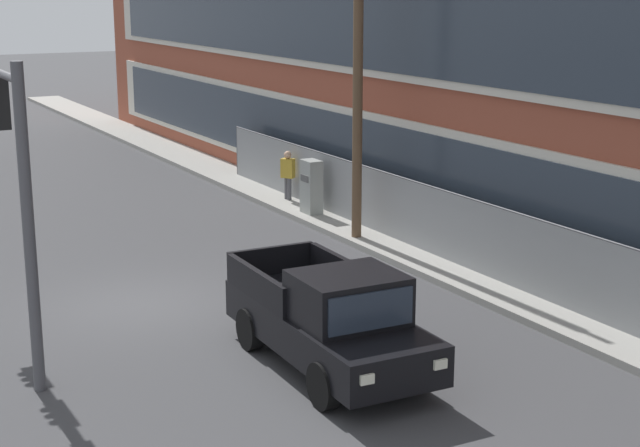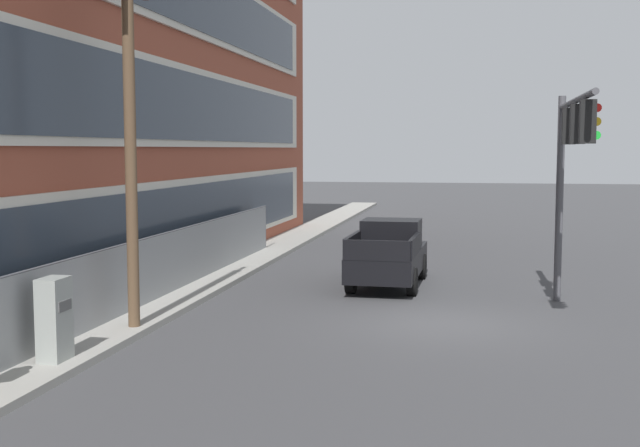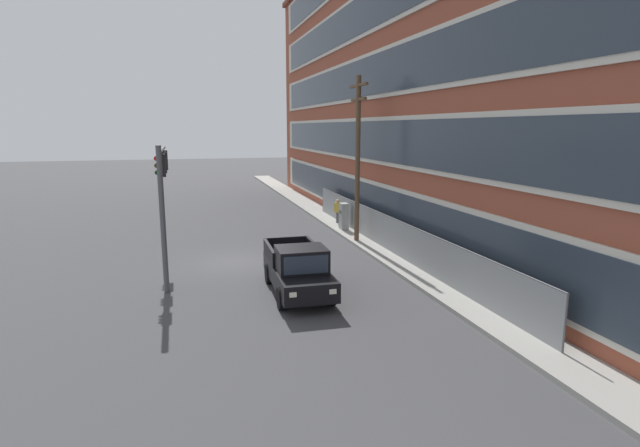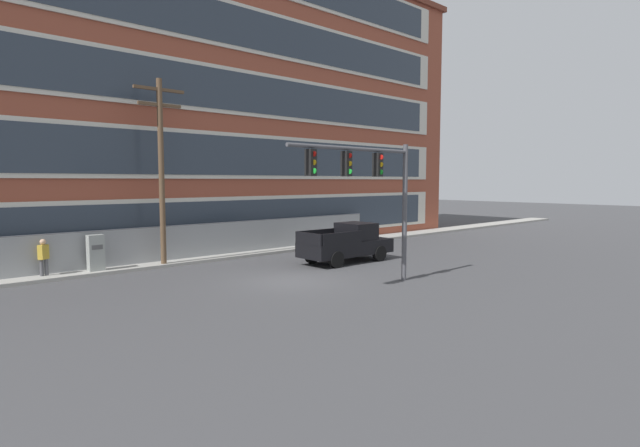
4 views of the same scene
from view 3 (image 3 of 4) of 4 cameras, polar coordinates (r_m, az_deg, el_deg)
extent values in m
plane|color=#424244|center=(23.60, -9.54, -4.40)|extent=(160.00, 160.00, 0.00)
cube|color=#9E9B93|center=(25.31, 7.12, -3.09)|extent=(80.00, 1.84, 0.16)
cube|color=brown|center=(29.93, 17.06, 15.52)|extent=(50.64, 10.67, 17.62)
cube|color=beige|center=(27.69, 6.76, 2.05)|extent=(46.59, 0.10, 2.54)
cube|color=#2D3844|center=(27.67, 6.65, 2.05)|extent=(44.56, 0.06, 2.11)
cube|color=beige|center=(27.37, 6.93, 9.36)|extent=(46.59, 0.10, 2.54)
cube|color=#2D3844|center=(27.35, 6.81, 9.36)|extent=(44.56, 0.06, 2.11)
cube|color=beige|center=(27.50, 7.11, 16.72)|extent=(46.59, 0.10, 2.54)
cube|color=#2D3844|center=(27.48, 6.99, 16.73)|extent=(44.56, 0.06, 2.11)
cube|color=beige|center=(28.08, 7.29, 23.89)|extent=(46.59, 0.10, 2.54)
cube|color=#2D3844|center=(28.06, 7.17, 23.90)|extent=(44.56, 0.06, 2.11)
cube|color=gray|center=(25.04, 7.83, -1.29)|extent=(24.08, 0.04, 1.84)
cylinder|color=#4C4C51|center=(36.24, 0.36, 2.60)|extent=(0.06, 0.06, 1.84)
cylinder|color=#4C4C51|center=(15.18, 26.20, -10.51)|extent=(0.06, 0.06, 1.84)
cylinder|color=#4C4C51|center=(24.86, 7.88, 0.79)|extent=(24.08, 0.05, 0.05)
cylinder|color=#4C4C51|center=(19.42, -17.53, 0.31)|extent=(0.20, 0.20, 5.54)
cylinder|color=#4C4C51|center=(22.21, -17.64, 8.01)|extent=(6.14, 0.14, 0.14)
cube|color=black|center=(20.88, -17.68, 6.34)|extent=(0.28, 0.32, 0.90)
cylinder|color=red|center=(20.87, -18.22, 7.07)|extent=(0.04, 0.18, 0.18)
cylinder|color=#503E08|center=(20.88, -18.18, 6.31)|extent=(0.04, 0.18, 0.18)
cylinder|color=#0A4011|center=(20.91, -18.13, 5.54)|extent=(0.04, 0.18, 0.18)
cube|color=black|center=(22.58, -17.53, 6.66)|extent=(0.28, 0.32, 0.90)
cylinder|color=#4B0807|center=(22.57, -18.03, 7.34)|extent=(0.04, 0.18, 0.18)
cylinder|color=#503E08|center=(22.58, -17.98, 6.63)|extent=(0.04, 0.18, 0.18)
cylinder|color=green|center=(22.60, -17.94, 5.92)|extent=(0.04, 0.18, 0.18)
cube|color=black|center=(24.28, -17.39, 6.93)|extent=(0.28, 0.32, 0.90)
cylinder|color=#4B0807|center=(24.27, -17.86, 7.56)|extent=(0.04, 0.18, 0.18)
cylinder|color=#503E08|center=(24.28, -17.82, 6.91)|extent=(0.04, 0.18, 0.18)
cylinder|color=green|center=(24.30, -17.78, 6.25)|extent=(0.04, 0.18, 0.18)
cube|color=black|center=(18.83, -2.56, -5.84)|extent=(5.07, 2.03, 0.70)
cube|color=black|center=(17.96, -2.13, -4.10)|extent=(1.55, 1.80, 0.85)
cube|color=#283342|center=(17.23, -1.60, -4.75)|extent=(0.10, 1.57, 0.64)
cube|color=black|center=(19.92, -0.69, -3.02)|extent=(2.52, 0.18, 0.56)
cube|color=black|center=(19.60, -5.81, -3.31)|extent=(2.52, 0.18, 0.56)
cube|color=black|center=(21.02, -3.91, -2.29)|extent=(0.14, 1.84, 0.56)
cylinder|color=black|center=(17.74, 1.24, -8.09)|extent=(0.81, 0.28, 0.80)
cylinder|color=black|center=(17.38, -4.42, -8.53)|extent=(0.81, 0.28, 0.80)
cylinder|color=black|center=(20.52, -0.98, -5.43)|extent=(0.81, 0.28, 0.80)
cylinder|color=black|center=(20.22, -5.85, -5.74)|extent=(0.81, 0.28, 0.80)
cube|color=white|center=(16.60, 1.48, -7.79)|extent=(0.07, 0.24, 0.16)
cube|color=white|center=(16.31, -3.11, -8.14)|extent=(0.07, 0.24, 0.16)
cylinder|color=brown|center=(26.54, 4.32, 7.05)|extent=(0.26, 0.26, 8.79)
cube|color=brown|center=(26.56, 4.45, 15.47)|extent=(2.44, 0.14, 0.14)
cube|color=brown|center=(26.52, 4.42, 13.96)|extent=(2.07, 0.14, 0.14)
cube|color=#939993|center=(29.89, 2.74, 0.69)|extent=(0.66, 0.44, 1.74)
cube|color=#515151|center=(29.76, 2.33, 1.33)|extent=(0.46, 0.02, 0.20)
cylinder|color=#4C4C51|center=(31.99, 1.98, 0.57)|extent=(0.14, 0.14, 0.85)
cylinder|color=#4C4C51|center=(31.82, 2.07, 0.51)|extent=(0.14, 0.14, 0.85)
cube|color=#B7932D|center=(31.79, 2.03, 1.83)|extent=(0.46, 0.43, 0.60)
sphere|color=tan|center=(31.72, 2.04, 2.58)|extent=(0.24, 0.24, 0.24)
camera|label=1|loc=(5.20, -68.72, 10.01)|focal=55.00mm
camera|label=2|loc=(41.62, -13.48, 7.83)|focal=45.00mm
camera|label=4|loc=(37.88, -36.20, 5.67)|focal=28.00mm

